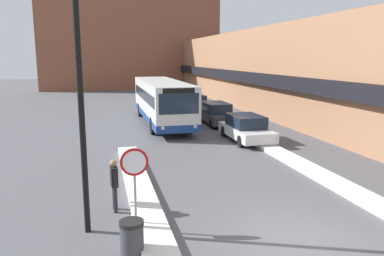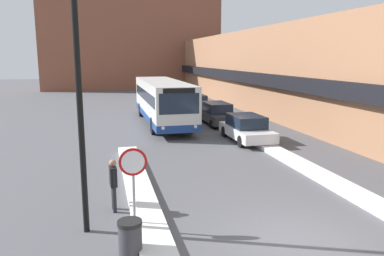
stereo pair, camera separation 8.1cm
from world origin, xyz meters
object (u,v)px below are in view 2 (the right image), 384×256
pedestrian (113,180)px  street_lamp (88,64)px  parked_car_front (246,128)px  stop_sign (133,171)px  trash_bin (130,239)px  parked_car_back (195,103)px  parked_car_middle (217,114)px  city_bus (162,100)px

pedestrian → street_lamp: bearing=-27.6°
parked_car_front → stop_sign: (-7.20, -9.89, 0.96)m
stop_sign → street_lamp: bearing=165.6°
pedestrian → trash_bin: size_ratio=1.74×
parked_car_front → parked_car_back: parked_car_front is taller
parked_car_middle → pedestrian: bearing=-118.8°
parked_car_middle → street_lamp: 17.75m
parked_car_middle → stop_sign: 17.14m
parked_car_middle → street_lamp: (-8.25, -15.26, 3.78)m
parked_car_back → pedestrian: size_ratio=2.96×
parked_car_front → city_bus: bearing=119.0°
city_bus → street_lamp: size_ratio=1.61×
parked_car_front → parked_car_middle: (-0.00, 5.64, 0.02)m
parked_car_back → stop_sign: size_ratio=2.08×
parked_car_middle → trash_bin: parked_car_middle is taller
street_lamp → city_bus: bearing=74.6°
city_bus → parked_car_front: 7.77m
parked_car_front → stop_sign: size_ratio=1.90×
trash_bin → pedestrian: bearing=95.3°
parked_car_back → trash_bin: parked_car_back is taller
parked_car_front → pedestrian: pedestrian is taller
street_lamp → stop_sign: bearing=-14.4°
city_bus → trash_bin: bearing=-101.5°
city_bus → trash_bin: size_ratio=12.71×
street_lamp → pedestrian: size_ratio=4.52×
parked_car_back → trash_bin: 24.66m
pedestrian → stop_sign: bearing=13.7°
city_bus → stop_sign: size_ratio=5.14×
city_bus → stop_sign: city_bus is taller
pedestrian → city_bus: bearing=160.8°
trash_bin → parked_car_back: bearing=72.5°
stop_sign → parked_car_back: bearing=71.9°
stop_sign → street_lamp: 3.03m
parked_car_middle → trash_bin: (-7.43, -16.96, -0.28)m
stop_sign → trash_bin: stop_sign is taller
parked_car_middle → parked_car_back: bearing=90.0°
parked_car_back → street_lamp: (-8.25, -21.81, 3.80)m
parked_car_middle → stop_sign: (-7.20, -15.52, 0.95)m
city_bus → parked_car_middle: city_bus is taller
city_bus → stop_sign: (-3.46, -16.63, 0.02)m
city_bus → pedestrian: 15.62m
stop_sign → city_bus: bearing=78.2°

